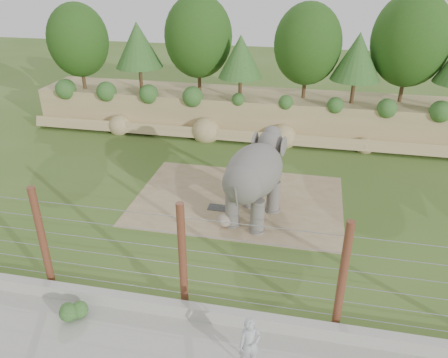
% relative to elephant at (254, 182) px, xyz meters
% --- Properties ---
extents(ground, '(90.00, 90.00, 0.00)m').
position_rel_elephant_xyz_m(ground, '(-1.44, -1.51, -1.83)').
color(ground, '#3B5E1E').
rests_on(ground, ground).
extents(back_embankment, '(30.00, 5.52, 8.77)m').
position_rel_elephant_xyz_m(back_embankment, '(-0.85, 11.16, 2.14)').
color(back_embankment, '#9F8F5B').
rests_on(back_embankment, ground).
extents(dirt_patch, '(10.00, 7.00, 0.02)m').
position_rel_elephant_xyz_m(dirt_patch, '(-0.94, 1.49, -1.82)').
color(dirt_patch, '#917A53').
rests_on(dirt_patch, ground).
extents(drain_grate, '(1.00, 0.60, 0.03)m').
position_rel_elephant_xyz_m(drain_grate, '(-1.70, 0.52, -1.79)').
color(drain_grate, '#262628').
rests_on(drain_grate, dirt_patch).
extents(elephant, '(2.98, 4.85, 3.65)m').
position_rel_elephant_xyz_m(elephant, '(0.00, 0.00, 0.00)').
color(elephant, '#68645D').
rests_on(elephant, ground).
extents(stone_ball, '(0.60, 0.60, 0.60)m').
position_rel_elephant_xyz_m(stone_ball, '(-1.11, -0.99, -1.51)').
color(stone_ball, gray).
rests_on(stone_ball, dirt_patch).
extents(retaining_wall, '(26.00, 0.35, 0.50)m').
position_rel_elephant_xyz_m(retaining_wall, '(-1.44, -6.51, -1.58)').
color(retaining_wall, '#B3B1A5').
rests_on(retaining_wall, ground).
extents(barrier_fence, '(20.26, 0.26, 4.00)m').
position_rel_elephant_xyz_m(barrier_fence, '(-1.44, -6.01, 0.17)').
color(barrier_fence, '#4F291B').
rests_on(barrier_fence, ground).
extents(walkway_shrub, '(0.64, 0.64, 0.64)m').
position_rel_elephant_xyz_m(walkway_shrub, '(-4.84, -7.31, -1.50)').
color(walkway_shrub, '#284E1C').
rests_on(walkway_shrub, walkway).
extents(zookeeper, '(0.75, 0.64, 1.74)m').
position_rel_elephant_xyz_m(zookeeper, '(1.09, -8.05, -0.95)').
color(zookeeper, silver).
rests_on(zookeeper, walkway).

